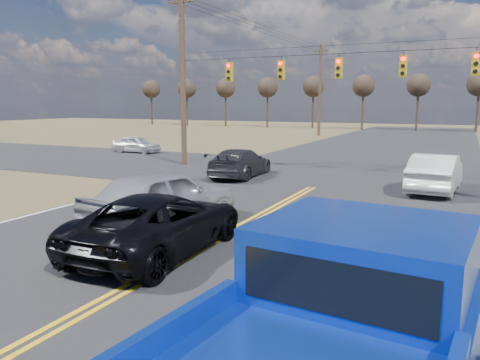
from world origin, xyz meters
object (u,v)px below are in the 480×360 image
at_px(dgrey_car_queue, 240,163).
at_px(black_suv, 160,223).
at_px(cross_car_west, 136,144).
at_px(white_car_queue, 436,173).
at_px(silver_suv, 163,198).

bearing_deg(dgrey_car_queue, black_suv, 102.13).
relative_size(dgrey_car_queue, cross_car_west, 1.31).
xyz_separation_m(white_car_queue, dgrey_car_queue, (-8.96, 0.10, -0.09)).
xyz_separation_m(silver_suv, white_car_queue, (6.90, 9.48, -0.08)).
bearing_deg(cross_car_west, white_car_queue, -109.17).
bearing_deg(white_car_queue, black_suv, 67.97).
distance_m(black_suv, white_car_queue, 12.76).
bearing_deg(dgrey_car_queue, cross_car_west, -34.35).
xyz_separation_m(black_suv, cross_car_west, (-15.09, 18.42, -0.11)).
height_order(silver_suv, dgrey_car_queue, silver_suv).
xyz_separation_m(silver_suv, dgrey_car_queue, (-2.06, 9.58, -0.18)).
relative_size(silver_suv, dgrey_car_queue, 1.07).
xyz_separation_m(black_suv, white_car_queue, (5.61, 11.46, 0.06)).
bearing_deg(cross_car_west, dgrey_car_queue, -120.90).
bearing_deg(dgrey_car_queue, silver_suv, 98.08).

